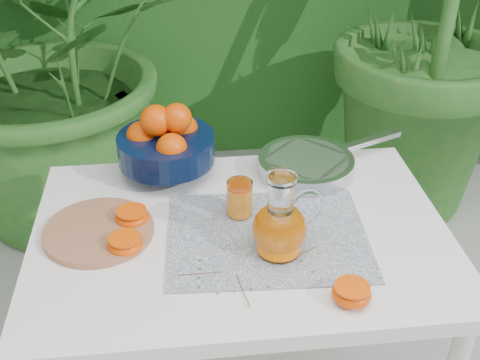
{
  "coord_description": "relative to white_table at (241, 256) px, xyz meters",
  "views": [
    {
      "loc": [
        -0.16,
        -1.24,
        1.63
      ],
      "look_at": [
        -0.03,
        -0.07,
        0.88
      ],
      "focal_mm": 45.0,
      "sensor_mm": 36.0,
      "label": 1
    }
  ],
  "objects": [
    {
      "name": "potted_plant_left",
      "position": [
        -0.64,
        1.27,
        0.12
      ],
      "size": [
        2.16,
        2.16,
        1.58
      ],
      "primitive_type": "imported",
      "rotation": [
        0.0,
        0.0,
        0.53
      ],
      "color": "#216222",
      "rests_on": "ground"
    },
    {
      "name": "thyme_sprigs",
      "position": [
        -0.0,
        -0.16,
        0.09
      ],
      "size": [
        0.32,
        0.21,
        0.01
      ],
      "color": "brown",
      "rests_on": "white_table"
    },
    {
      "name": "juice_pitcher",
      "position": [
        0.08,
        -0.09,
        0.16
      ],
      "size": [
        0.19,
        0.16,
        0.2
      ],
      "color": "white",
      "rests_on": "white_table"
    },
    {
      "name": "potted_plant_right",
      "position": [
        0.87,
        1.22,
        0.2
      ],
      "size": [
        2.2,
        2.2,
        1.74
      ],
      "primitive_type": "imported",
      "rotation": [
        0.0,
        0.0,
        1.88
      ],
      "color": "#216222",
      "rests_on": "ground"
    },
    {
      "name": "juice_tumbler",
      "position": [
        0.0,
        0.06,
        0.13
      ],
      "size": [
        0.08,
        0.08,
        0.09
      ],
      "color": "white",
      "rests_on": "white_table"
    },
    {
      "name": "white_table",
      "position": [
        0.0,
        0.0,
        0.0
      ],
      "size": [
        1.0,
        0.7,
        0.75
      ],
      "color": "white",
      "rests_on": "ground"
    },
    {
      "name": "cutting_board",
      "position": [
        -0.34,
        0.02,
        0.09
      ],
      "size": [
        0.29,
        0.29,
        0.02
      ],
      "primitive_type": "cylinder",
      "rotation": [
        0.0,
        0.0,
        -0.12
      ],
      "color": "#9D6846",
      "rests_on": "white_table"
    },
    {
      "name": "orange_halves",
      "position": [
        -0.11,
        -0.09,
        0.1
      ],
      "size": [
        0.57,
        0.42,
        0.04
      ],
      "color": "#EB4002",
      "rests_on": "white_table"
    },
    {
      "name": "placemat",
      "position": [
        0.06,
        -0.03,
        0.08
      ],
      "size": [
        0.49,
        0.39,
        0.0
      ],
      "primitive_type": "cube",
      "rotation": [
        0.0,
        0.0,
        -0.05
      ],
      "color": "#0C1D45",
      "rests_on": "white_table"
    },
    {
      "name": "fruit_bowl",
      "position": [
        -0.17,
        0.29,
        0.18
      ],
      "size": [
        0.32,
        0.32,
        0.21
      ],
      "color": "black",
      "rests_on": "white_table"
    },
    {
      "name": "saute_pan",
      "position": [
        0.21,
        0.24,
        0.11
      ],
      "size": [
        0.48,
        0.35,
        0.05
      ],
      "color": "#B4B4B8",
      "rests_on": "white_table"
    }
  ]
}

